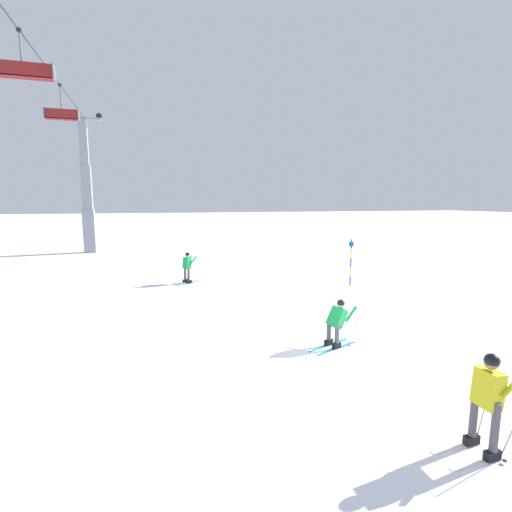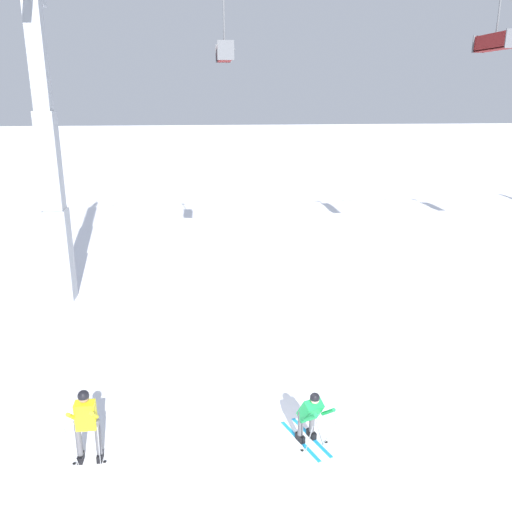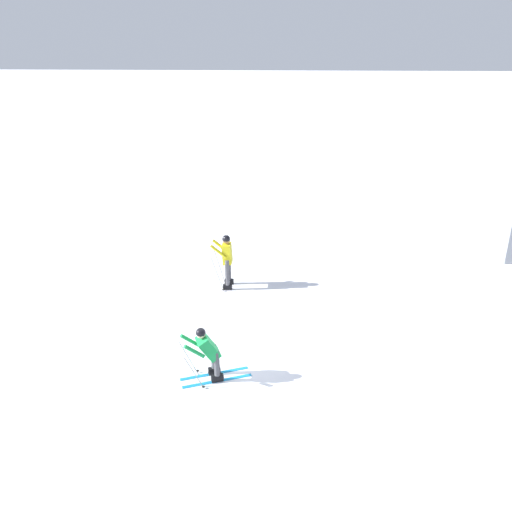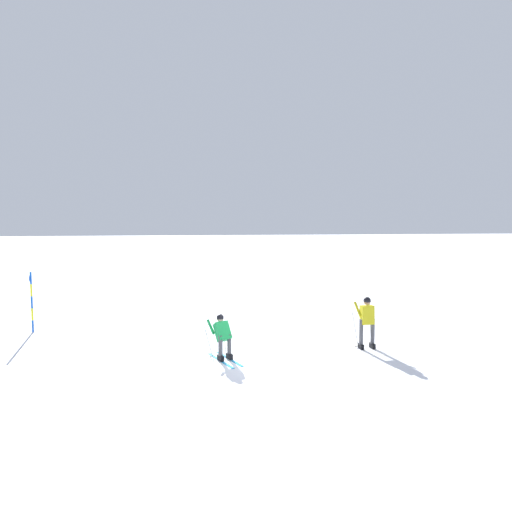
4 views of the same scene
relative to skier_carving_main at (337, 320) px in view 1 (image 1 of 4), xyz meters
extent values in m
plane|color=white|center=(-1.15, 0.72, -0.78)|extent=(260.00, 260.00, 0.00)
cube|color=#198CCC|center=(0.09, 0.21, -0.77)|extent=(0.67, 1.57, 0.01)
cube|color=black|center=(0.09, 0.21, -0.69)|extent=(0.20, 0.30, 0.16)
cylinder|color=#4C4C51|center=(0.09, 0.21, -0.30)|extent=(0.13, 0.13, 0.62)
cube|color=#198CCC|center=(-0.20, 0.10, -0.77)|extent=(0.67, 1.57, 0.01)
cube|color=black|center=(-0.20, 0.10, -0.69)|extent=(0.20, 0.30, 0.16)
cylinder|color=#4C4C51|center=(-0.20, 0.10, -0.30)|extent=(0.13, 0.13, 0.62)
cube|color=green|center=(0.00, 0.01, 0.09)|extent=(0.58, 0.64, 0.62)
sphere|color=beige|center=(0.05, -0.14, 0.45)|extent=(0.21, 0.21, 0.21)
sphere|color=black|center=(0.05, -0.14, 0.49)|extent=(0.22, 0.22, 0.22)
cylinder|color=green|center=(0.34, -0.25, 0.18)|extent=(0.25, 0.47, 0.41)
cylinder|color=gray|center=(0.39, -0.25, -0.37)|extent=(0.30, 0.41, 1.06)
cylinder|color=black|center=(0.37, -0.08, -0.73)|extent=(0.07, 0.07, 0.01)
cylinder|color=green|center=(-0.09, -0.41, 0.18)|extent=(0.25, 0.47, 0.41)
cylinder|color=gray|center=(-0.12, -0.45, -0.37)|extent=(0.08, 0.49, 1.06)
cylinder|color=black|center=(-0.23, -0.30, -0.73)|extent=(0.07, 0.07, 0.01)
cube|color=gray|center=(23.71, 9.81, 0.99)|extent=(0.90, 0.90, 3.54)
cube|color=gray|center=(23.71, 9.81, 4.53)|extent=(0.76, 0.76, 3.54)
cube|color=gray|center=(23.71, 9.81, 8.07)|extent=(0.61, 0.61, 3.54)
cube|color=gray|center=(23.71, 9.81, 9.93)|extent=(0.28, 2.86, 0.18)
cylinder|color=black|center=(23.71, 11.06, 10.18)|extent=(0.10, 0.44, 0.44)
cylinder|color=black|center=(23.71, 8.56, 10.18)|extent=(0.10, 0.44, 0.44)
cylinder|color=black|center=(8.02, 9.81, 10.24)|extent=(37.38, 0.05, 0.05)
cube|color=black|center=(8.74, 9.81, 10.24)|extent=(0.20, 0.16, 0.14)
cylinder|color=#4C4F54|center=(8.74, 9.81, 9.62)|extent=(0.07, 0.07, 1.24)
cube|color=maroon|center=(8.74, 9.81, 8.45)|extent=(0.45, 2.32, 0.06)
cube|color=maroon|center=(8.54, 9.81, 8.72)|extent=(0.06, 2.32, 0.55)
cylinder|color=#4C4F54|center=(9.04, 9.81, 8.75)|extent=(0.04, 2.20, 0.04)
cube|color=#4C4F54|center=(8.74, 8.65, 8.72)|extent=(0.57, 0.05, 0.63)
cube|color=black|center=(16.03, 9.81, 10.24)|extent=(0.20, 0.16, 0.14)
cylinder|color=#4C4F54|center=(16.03, 9.81, 9.54)|extent=(0.07, 0.07, 1.39)
cube|color=maroon|center=(16.03, 9.81, 8.29)|extent=(0.45, 1.81, 0.06)
cube|color=maroon|center=(15.83, 9.81, 8.57)|extent=(0.06, 1.81, 0.55)
cylinder|color=#4C4F54|center=(16.33, 9.81, 8.59)|extent=(0.04, 1.72, 0.04)
cube|color=#4C4F54|center=(16.03, 10.72, 8.57)|extent=(0.57, 0.05, 0.63)
cube|color=#4C4F54|center=(16.03, 8.91, 8.57)|extent=(0.57, 0.05, 0.63)
cylinder|color=blue|center=(6.84, -4.52, -0.54)|extent=(0.07, 0.07, 0.47)
cylinder|color=yellow|center=(6.84, -4.52, -0.07)|extent=(0.07, 0.07, 0.47)
cylinder|color=blue|center=(6.84, -4.52, 0.40)|extent=(0.07, 0.07, 0.47)
cylinder|color=yellow|center=(6.84, -4.52, 0.86)|extent=(0.07, 0.07, 0.47)
cylinder|color=blue|center=(6.84, -4.52, 1.33)|extent=(0.07, 0.07, 0.47)
cylinder|color=blue|center=(6.86, -4.52, 1.32)|extent=(0.02, 0.28, 0.28)
cube|color=white|center=(-4.65, -0.09, -0.77)|extent=(0.11, 1.66, 0.01)
cube|color=black|center=(-4.65, -0.09, -0.69)|extent=(0.11, 0.28, 0.16)
cylinder|color=#4C4C51|center=(-4.65, -0.09, -0.19)|extent=(0.13, 0.13, 0.84)
cube|color=white|center=(-5.07, -0.08, -0.77)|extent=(0.11, 1.66, 0.01)
cube|color=black|center=(-5.07, -0.08, -0.69)|extent=(0.11, 0.28, 0.16)
cylinder|color=#4C4C51|center=(-5.07, -0.08, -0.19)|extent=(0.13, 0.13, 0.84)
cube|color=gold|center=(-4.86, -0.10, 0.37)|extent=(0.42, 0.30, 0.64)
sphere|color=#997051|center=(-4.86, -0.12, 0.82)|extent=(0.23, 0.23, 0.23)
sphere|color=black|center=(-4.86, -0.12, 0.85)|extent=(0.24, 0.24, 0.24)
cylinder|color=gold|center=(-4.63, -0.35, 0.52)|extent=(0.09, 0.51, 0.44)
cylinder|color=gray|center=(-4.59, -0.39, -0.21)|extent=(0.11, 0.39, 1.20)
cylinder|color=black|center=(-4.54, -0.22, -0.73)|extent=(0.07, 0.07, 0.01)
cylinder|color=black|center=(-5.18, -0.21, -0.73)|extent=(0.07, 0.07, 0.01)
cube|color=#198CCC|center=(9.84, 3.41, -0.77)|extent=(0.90, 1.50, 0.01)
cube|color=black|center=(9.84, 3.41, -0.69)|extent=(0.23, 0.30, 0.16)
cylinder|color=#4C4C51|center=(9.84, 3.41, -0.22)|extent=(0.13, 0.13, 0.77)
cube|color=#198CCC|center=(9.56, 3.26, -0.77)|extent=(0.90, 1.50, 0.01)
cube|color=black|center=(9.56, 3.26, -0.69)|extent=(0.23, 0.30, 0.16)
cylinder|color=#4C4C51|center=(9.56, 3.26, -0.22)|extent=(0.13, 0.13, 0.77)
cube|color=green|center=(9.72, 3.31, 0.27)|extent=(0.53, 0.49, 0.60)
sphere|color=tan|center=(9.73, 3.28, 0.68)|extent=(0.21, 0.21, 0.21)
sphere|color=black|center=(9.73, 3.28, 0.72)|extent=(0.22, 0.22, 0.22)
cylinder|color=green|center=(10.03, 3.22, 0.41)|extent=(0.30, 0.45, 0.41)
cylinder|color=gray|center=(10.09, 3.21, -0.26)|extent=(0.29, 0.30, 1.09)
cylinder|color=black|center=(10.04, 3.39, -0.73)|extent=(0.07, 0.07, 0.01)
cylinder|color=green|center=(9.63, 2.99, 0.41)|extent=(0.30, 0.45, 0.41)
cylinder|color=gray|center=(9.61, 2.94, -0.26)|extent=(0.12, 0.39, 1.09)
cylinder|color=black|center=(9.48, 3.07, -0.73)|extent=(0.07, 0.07, 0.01)
camera|label=1|loc=(-9.21, 5.18, 3.43)|focal=25.75mm
camera|label=2|loc=(-2.32, -10.12, 6.86)|focal=37.15mm
camera|label=3|loc=(9.93, 1.70, 6.51)|focal=36.38mm
camera|label=4|loc=(1.40, 12.64, 3.44)|focal=29.25mm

